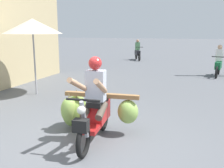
# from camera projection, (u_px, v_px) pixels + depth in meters

# --- Properties ---
(ground_plane) EXTENTS (120.00, 120.00, 0.00)m
(ground_plane) POSITION_uv_depth(u_px,v_px,m) (83.00, 148.00, 4.54)
(ground_plane) COLOR #56595E
(motorbike_main_loaded) EXTENTS (1.69, 1.80, 1.58)m
(motorbike_main_loaded) POSITION_uv_depth(u_px,v_px,m) (88.00, 109.00, 5.08)
(motorbike_main_loaded) COLOR black
(motorbike_main_loaded) RESTS_ON ground
(motorbike_distant_ahead_left) EXTENTS (0.81, 1.51, 1.40)m
(motorbike_distant_ahead_left) POSITION_uv_depth(u_px,v_px,m) (138.00, 52.00, 17.74)
(motorbike_distant_ahead_left) COLOR black
(motorbike_distant_ahead_left) RESTS_ON ground
(motorbike_distant_ahead_right) EXTENTS (0.52, 1.61, 1.40)m
(motorbike_distant_ahead_right) POSITION_uv_depth(u_px,v_px,m) (218.00, 64.00, 11.52)
(motorbike_distant_ahead_right) COLOR black
(motorbike_distant_ahead_right) RESTS_ON ground
(market_umbrella_near_shop) EXTENTS (1.81, 1.81, 2.38)m
(market_umbrella_near_shop) POSITION_uv_depth(u_px,v_px,m) (32.00, 26.00, 7.91)
(market_umbrella_near_shop) COLOR #99999E
(market_umbrella_near_shop) RESTS_ON ground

